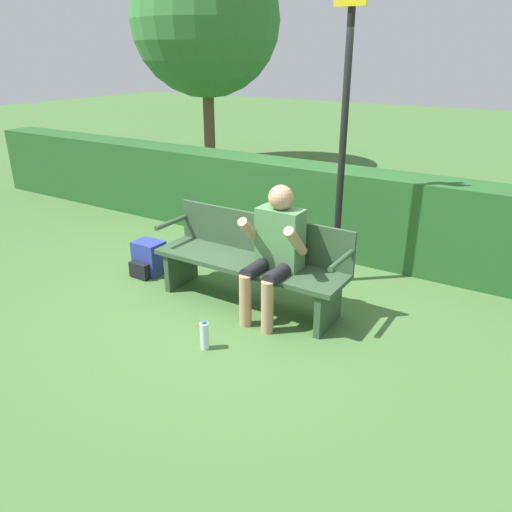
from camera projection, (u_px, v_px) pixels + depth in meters
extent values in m
plane|color=#426B33|center=(249.00, 304.00, 4.90)|extent=(40.00, 40.00, 0.00)
cube|color=#235623|center=(326.00, 209.00, 6.07)|extent=(12.00, 0.53, 1.03)
cube|color=#334C33|center=(248.00, 263.00, 4.74)|extent=(1.93, 0.52, 0.05)
cube|color=#334C33|center=(262.00, 234.00, 4.84)|extent=(1.93, 0.04, 0.40)
cube|color=#334C33|center=(181.00, 266.00, 5.24)|extent=(0.06, 0.46, 0.41)
cube|color=#334C33|center=(328.00, 307.00, 4.41)|extent=(0.06, 0.46, 0.41)
cylinder|color=#334C33|center=(171.00, 222.00, 5.11)|extent=(0.05, 0.46, 0.05)
cylinder|color=#334C33|center=(342.00, 260.00, 4.19)|extent=(0.05, 0.46, 0.05)
cube|color=#4C7F4C|center=(280.00, 238.00, 4.51)|extent=(0.41, 0.22, 0.55)
sphere|color=tan|center=(281.00, 198.00, 4.37)|extent=(0.23, 0.23, 0.23)
cylinder|color=black|center=(257.00, 268.00, 4.50)|extent=(0.13, 0.41, 0.13)
cylinder|color=black|center=(279.00, 273.00, 4.39)|extent=(0.13, 0.41, 0.13)
cylinder|color=tan|center=(245.00, 301.00, 4.43)|extent=(0.11, 0.11, 0.49)
cylinder|color=tan|center=(267.00, 307.00, 4.32)|extent=(0.11, 0.11, 0.49)
cylinder|color=tan|center=(251.00, 232.00, 4.50)|extent=(0.09, 0.34, 0.34)
cylinder|color=tan|center=(296.00, 241.00, 4.27)|extent=(0.09, 0.34, 0.34)
cube|color=#283893|center=(149.00, 257.00, 5.52)|extent=(0.31, 0.24, 0.37)
cube|color=black|center=(140.00, 270.00, 5.42)|extent=(0.24, 0.09, 0.17)
cylinder|color=silver|center=(205.00, 336.00, 4.12)|extent=(0.07, 0.07, 0.24)
cylinder|color=#2D66B2|center=(204.00, 322.00, 4.07)|extent=(0.04, 0.04, 0.02)
cylinder|color=black|center=(343.00, 143.00, 4.83)|extent=(0.07, 0.07, 2.95)
cylinder|color=brown|center=(209.00, 119.00, 10.37)|extent=(0.23, 0.23, 1.99)
sphere|color=#387A38|center=(206.00, 20.00, 9.66)|extent=(2.90, 2.90, 2.90)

